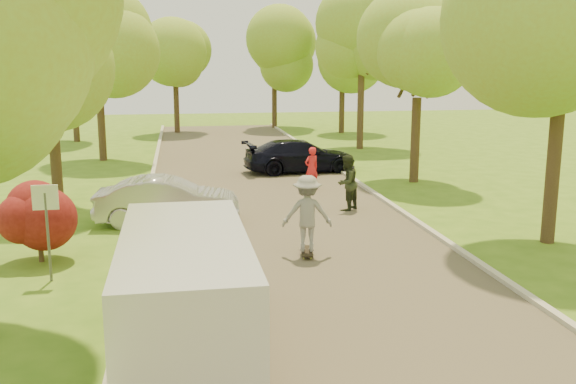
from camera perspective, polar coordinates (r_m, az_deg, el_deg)
ground at (r=11.68m, az=5.69°, el=-12.74°), size 100.00×100.00×0.00m
road at (r=19.09m, az=-0.65°, el=-2.96°), size 8.00×60.00×0.01m
curb_left at (r=18.89m, az=-12.90°, el=-3.24°), size 0.18×60.00×0.12m
curb_right at (r=20.09m, az=10.84°, el=-2.27°), size 0.18×60.00×0.12m
street_sign at (r=14.89m, az=-20.69°, el=-1.72°), size 0.55×0.06×2.17m
red_shrub at (r=16.53m, az=-21.32°, el=-2.16°), size 1.70×1.70×1.95m
tree_l_midb at (r=22.59m, az=-20.02°, el=10.36°), size 4.30×4.20×6.62m
tree_l_far at (r=32.44m, az=-16.25°, el=12.32°), size 4.92×4.80×7.79m
tree_r_mida at (r=18.20m, az=23.98°, el=12.94°), size 5.13×5.00×7.95m
tree_r_midb at (r=26.04m, az=11.93°, el=11.52°), size 4.51×4.40×7.01m
tree_r_far at (r=35.73m, az=6.97°, el=13.16°), size 5.33×5.20×8.34m
tree_bg_a at (r=40.68m, az=-18.40°, el=11.74°), size 5.12×5.00×7.72m
tree_bg_b at (r=43.69m, az=5.18°, el=12.51°), size 5.12×5.00×7.95m
tree_bg_c at (r=44.25m, az=-9.75°, el=11.71°), size 4.92×4.80×7.33m
tree_bg_d at (r=46.79m, az=-0.96°, el=12.22°), size 5.12×5.00×7.72m
minivan at (r=11.00m, az=-9.12°, el=-8.50°), size 2.15×5.35×1.99m
silver_sedan at (r=19.49m, az=-10.66°, el=-0.75°), size 4.34×1.75×1.40m
dark_sedan at (r=28.10m, az=1.07°, el=3.23°), size 5.09×2.49×1.43m
longboard at (r=16.15m, az=1.69°, el=-5.30°), size 0.44×1.02×0.11m
skateboarder at (r=15.90m, az=1.72°, el=-1.92°), size 1.34×0.91×1.92m
person_striped at (r=24.23m, az=2.11°, el=2.11°), size 0.70×0.60×1.62m
person_olive at (r=20.87m, az=5.23°, el=0.82°), size 1.12×1.12×1.83m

